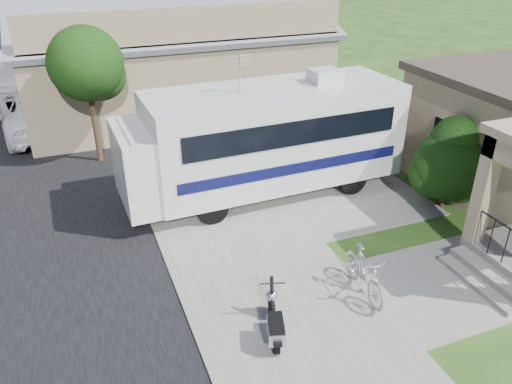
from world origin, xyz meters
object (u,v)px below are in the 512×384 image
object	(u,v)px
motorhome	(264,137)
garden_hose	(461,258)
shrub	(451,161)
pickup_truck	(38,108)
scooter	(275,321)
bicycle	(364,275)
van	(20,68)

from	to	relation	value
motorhome	garden_hose	xyz separation A→B (m)	(3.10, -5.09, -1.74)
shrub	pickup_truck	bearing A→B (deg)	134.52
shrub	scooter	xyz separation A→B (m)	(-6.72, -3.18, -0.97)
bicycle	garden_hose	xyz separation A→B (m)	(2.93, 0.22, -0.46)
scooter	van	xyz separation A→B (m)	(-4.97, 21.23, 0.52)
garden_hose	scooter	bearing A→B (deg)	-171.90
scooter	motorhome	bearing A→B (deg)	87.18
motorhome	bicycle	bearing A→B (deg)	-89.90
pickup_truck	bicycle	bearing A→B (deg)	107.78
bicycle	van	distance (m)	21.96
motorhome	bicycle	distance (m)	5.47
pickup_truck	garden_hose	distance (m)	16.50
scooter	bicycle	world-z (taller)	bicycle
scooter	garden_hose	world-z (taller)	scooter
shrub	scooter	size ratio (longest dim) A/B	1.93
shrub	scooter	distance (m)	7.50
motorhome	garden_hose	world-z (taller)	motorhome
motorhome	pickup_truck	xyz separation A→B (m)	(-6.34, 8.42, -0.95)
scooter	garden_hose	distance (m)	5.32
motorhome	shrub	xyz separation A→B (m)	(4.56, -2.66, -0.41)
bicycle	van	world-z (taller)	van
scooter	garden_hose	size ratio (longest dim) A/B	4.14
van	garden_hose	size ratio (longest dim) A/B	19.12
motorhome	pickup_truck	distance (m)	10.58
shrub	van	xyz separation A→B (m)	(-11.70, 18.05, -0.45)
bicycle	van	size ratio (longest dim) A/B	0.27
pickup_truck	van	xyz separation A→B (m)	(-0.80, 6.97, 0.09)
garden_hose	pickup_truck	bearing A→B (deg)	124.91
van	shrub	bearing A→B (deg)	-46.23
scooter	pickup_truck	distance (m)	14.86
shrub	pickup_truck	size ratio (longest dim) A/B	0.44
motorhome	shrub	size ratio (longest dim) A/B	3.03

